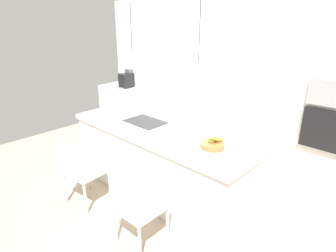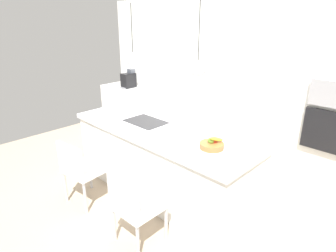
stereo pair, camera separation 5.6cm
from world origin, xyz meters
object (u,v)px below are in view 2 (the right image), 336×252
at_px(coffee_machine, 129,80).
at_px(oven, 325,131).
at_px(microwave, 333,94).
at_px(chair_near, 82,168).
at_px(chair_middle, 134,204).
at_px(fruit_bowl, 212,144).

relative_size(coffee_machine, oven, 0.68).
bearing_deg(oven, microwave, 0.00).
distance_m(microwave, oven, 0.50).
bearing_deg(chair_near, oven, 51.02).
relative_size(microwave, chair_middle, 0.61).
xyz_separation_m(coffee_machine, chair_middle, (2.84, -2.20, -0.54)).
xyz_separation_m(fruit_bowl, chair_middle, (-0.31, -0.87, -0.49)).
height_order(fruit_bowl, oven, oven).
bearing_deg(coffee_machine, chair_near, -50.80).
relative_size(microwave, oven, 0.96).
bearing_deg(fruit_bowl, chair_near, -147.69).
height_order(fruit_bowl, coffee_machine, coffee_machine).
relative_size(coffee_machine, chair_middle, 0.43).
relative_size(chair_near, chair_middle, 0.97).
height_order(oven, chair_near, oven).
xyz_separation_m(microwave, oven, (0.00, 0.00, -0.50)).
bearing_deg(microwave, fruit_bowl, -111.95).
height_order(microwave, chair_near, microwave).
relative_size(fruit_bowl, oven, 0.48).
distance_m(microwave, chair_middle, 2.82).
distance_m(oven, chair_near, 3.23).
bearing_deg(microwave, chair_middle, -111.23).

